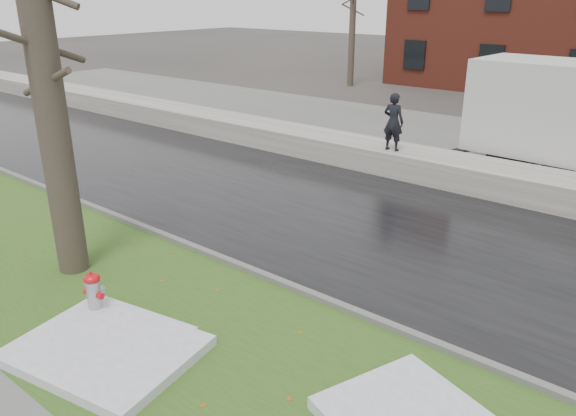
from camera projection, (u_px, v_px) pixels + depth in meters
The scene contains 13 objects.
ground at pixel (229, 301), 9.91m from camera, with size 120.00×120.00×0.00m, color #47423D.
verge at pixel (173, 331), 9.00m from camera, with size 60.00×4.50×0.04m, color #2B531B.
road at pixel (365, 225), 13.15m from camera, with size 60.00×7.00×0.03m, color black.
parking_lot at pixel (497, 151), 19.28m from camera, with size 60.00×9.00×0.03m, color slate.
curb at pixel (266, 277), 10.60m from camera, with size 60.00×0.15×0.14m, color slate.
snowbank at pixel (444, 169), 16.05m from camera, with size 60.00×1.60×0.75m, color beige.
bg_tree_left at pixel (352, 26), 31.69m from camera, with size 1.40×1.62×6.50m.
bg_tree_center at pixel (483, 27), 31.02m from camera, with size 1.40×1.62×6.50m.
fire_hydrant at pixel (94, 293), 9.24m from camera, with size 0.41×0.36×0.82m.
tree at pixel (47, 86), 9.75m from camera, with size 1.46×1.73×7.01m.
worker at pixel (393, 122), 16.26m from camera, with size 0.62×0.40×1.69m, color black.
snow_patch_near at pixel (106, 350), 8.36m from camera, with size 2.60×2.00×0.16m, color silver.
snow_patch_far at pixel (110, 337), 8.69m from camera, with size 2.20×1.60×0.14m, color silver.
Camera 1 is at (6.30, -6.02, 5.09)m, focal length 35.00 mm.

